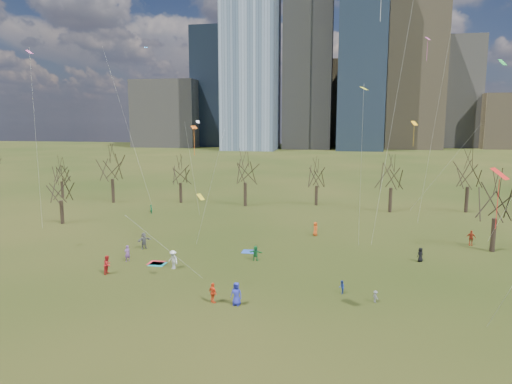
% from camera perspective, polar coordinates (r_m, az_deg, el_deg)
% --- Properties ---
extents(ground, '(500.00, 500.00, 0.00)m').
position_cam_1_polar(ground, '(39.59, -3.20, -12.78)').
color(ground, black).
rests_on(ground, ground).
extents(downtown_skyline, '(212.50, 78.00, 118.00)m').
position_cam_1_polar(downtown_skyline, '(247.81, 7.98, 14.54)').
color(downtown_skyline, slate).
rests_on(downtown_skyline, ground).
extents(bare_tree_row, '(113.04, 29.80, 9.50)m').
position_cam_1_polar(bare_tree_row, '(73.97, 3.45, 2.33)').
color(bare_tree_row, black).
rests_on(bare_tree_row, ground).
extents(blanket_teal, '(1.60, 1.50, 0.03)m').
position_cam_1_polar(blanket_teal, '(48.52, -12.22, -8.81)').
color(blanket_teal, teal).
rests_on(blanket_teal, ground).
extents(blanket_navy, '(1.60, 1.50, 0.03)m').
position_cam_1_polar(blanket_navy, '(51.77, -0.85, -7.46)').
color(blanket_navy, blue).
rests_on(blanket_navy, ground).
extents(blanket_crimson, '(1.60, 1.50, 0.03)m').
position_cam_1_polar(blanket_crimson, '(48.96, -12.35, -8.65)').
color(blanket_crimson, red).
rests_on(blanket_crimson, ground).
extents(person_0, '(1.00, 0.73, 1.89)m').
position_cam_1_polar(person_0, '(37.32, -2.47, -12.60)').
color(person_0, '#282FAE').
rests_on(person_0, ground).
extents(person_2, '(0.70, 0.90, 1.83)m').
position_cam_1_polar(person_2, '(46.64, -18.06, -8.63)').
color(person_2, red).
rests_on(person_2, ground).
extents(person_3, '(0.66, 0.74, 1.00)m').
position_cam_1_polar(person_3, '(39.19, 14.70, -12.52)').
color(person_3, slate).
rests_on(person_3, ground).
extents(person_4, '(1.02, 0.97, 1.70)m').
position_cam_1_polar(person_4, '(37.91, -5.41, -12.44)').
color(person_4, '#FD471C').
rests_on(person_4, ground).
extents(person_5, '(1.50, 0.54, 1.59)m').
position_cam_1_polar(person_5, '(48.47, -0.07, -7.65)').
color(person_5, '#197132').
rests_on(person_5, ground).
extents(person_6, '(0.88, 0.82, 1.51)m').
position_cam_1_polar(person_6, '(51.02, 19.85, -7.39)').
color(person_6, black).
rests_on(person_6, ground).
extents(person_7, '(0.69, 0.76, 1.73)m').
position_cam_1_polar(person_7, '(50.00, -15.79, -7.39)').
color(person_7, '#7D4D9B').
rests_on(person_7, ground).
extents(person_8, '(0.46, 0.58, 1.16)m').
position_cam_1_polar(person_8, '(40.39, 10.66, -11.60)').
color(person_8, '#223C96').
rests_on(person_8, ground).
extents(person_9, '(1.40, 1.19, 1.88)m').
position_cam_1_polar(person_9, '(46.58, -10.33, -8.31)').
color(person_9, silver).
rests_on(person_9, ground).
extents(person_10, '(1.11, 0.56, 1.82)m').
position_cam_1_polar(person_10, '(59.80, 25.28, -5.20)').
color(person_10, '#A22D17').
rests_on(person_10, ground).
extents(person_11, '(1.48, 1.76, 1.90)m').
position_cam_1_polar(person_11, '(54.31, -13.83, -5.92)').
color(person_11, slate).
rests_on(person_11, ground).
extents(person_12, '(0.83, 1.01, 1.79)m').
position_cam_1_polar(person_12, '(59.05, 7.43, -4.58)').
color(person_12, '#D64F17').
rests_on(person_12, ground).
extents(person_13, '(0.63, 0.61, 1.45)m').
position_cam_1_polar(person_13, '(73.96, -12.96, -2.11)').
color(person_13, '#186C3E').
rests_on(person_13, ground).
extents(kites_airborne, '(59.89, 47.18, 25.50)m').
position_cam_1_polar(kites_airborne, '(49.98, 5.29, 5.88)').
color(kites_airborne, orange).
rests_on(kites_airborne, ground).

